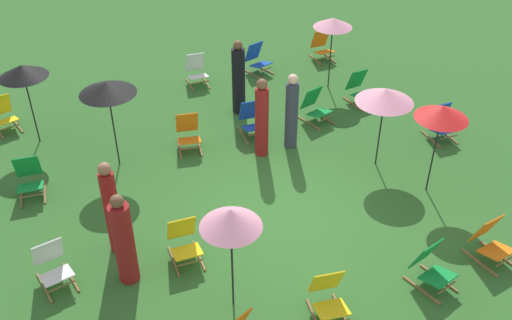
% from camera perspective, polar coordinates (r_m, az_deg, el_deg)
% --- Properties ---
extents(ground_plane, '(40.00, 40.00, 0.00)m').
position_cam_1_polar(ground_plane, '(11.10, 3.11, -5.18)').
color(ground_plane, '#2D6026').
extents(deckchair_0, '(0.63, 0.84, 0.83)m').
position_cam_1_polar(deckchair_0, '(13.17, -0.40, 3.93)').
color(deckchair_0, olive).
rests_on(deckchair_0, ground).
extents(deckchair_1, '(0.59, 0.82, 0.83)m').
position_cam_1_polar(deckchair_1, '(13.78, 5.82, 5.23)').
color(deckchair_1, olive).
rests_on(deckchair_1, ground).
extents(deckchair_2, '(0.53, 0.79, 0.83)m').
position_cam_1_polar(deckchair_2, '(10.08, -19.30, -9.71)').
color(deckchair_2, olive).
rests_on(deckchair_2, ground).
extents(deckchair_3, '(0.61, 0.83, 0.83)m').
position_cam_1_polar(deckchair_3, '(15.48, -5.84, 8.71)').
color(deckchair_3, olive).
rests_on(deckchair_3, ground).
extents(deckchair_4, '(0.49, 0.77, 0.83)m').
position_cam_1_polar(deckchair_4, '(14.74, 10.10, 6.93)').
color(deckchair_4, olive).
rests_on(deckchair_4, ground).
extents(deckchair_5, '(0.61, 0.83, 0.83)m').
position_cam_1_polar(deckchair_5, '(16.03, 0.11, 9.83)').
color(deckchair_5, olive).
rests_on(deckchair_5, ground).
extents(deckchair_6, '(0.58, 0.82, 0.83)m').
position_cam_1_polar(deckchair_6, '(13.71, 17.63, 3.48)').
color(deckchair_6, olive).
rests_on(deckchair_6, ground).
extents(deckchair_7, '(0.60, 0.83, 0.83)m').
position_cam_1_polar(deckchair_7, '(10.01, -7.05, -7.94)').
color(deckchair_7, olive).
rests_on(deckchair_7, ground).
extents(deckchair_8, '(0.50, 0.77, 0.83)m').
position_cam_1_polar(deckchair_8, '(10.71, 21.98, -7.39)').
color(deckchair_8, olive).
rests_on(deckchair_8, ground).
extents(deckchair_9, '(0.67, 0.86, 0.83)m').
position_cam_1_polar(deckchair_9, '(9.14, 7.11, -13.19)').
color(deckchair_9, olive).
rests_on(deckchair_9, ground).
extents(deckchair_10, '(0.56, 0.81, 0.83)m').
position_cam_1_polar(deckchair_10, '(14.59, -23.49, 4.11)').
color(deckchair_10, olive).
rests_on(deckchair_10, ground).
extents(deckchair_12, '(0.63, 0.85, 0.83)m').
position_cam_1_polar(deckchair_12, '(12.16, -21.32, -1.67)').
color(deckchair_12, olive).
rests_on(deckchair_12, ground).
extents(deckchair_13, '(0.57, 0.81, 0.83)m').
position_cam_1_polar(deckchair_13, '(16.91, 6.50, 10.98)').
color(deckchair_13, olive).
rests_on(deckchair_13, ground).
extents(deckchair_14, '(0.68, 0.87, 0.83)m').
position_cam_1_polar(deckchair_14, '(12.79, -6.65, 2.65)').
color(deckchair_14, olive).
rests_on(deckchair_14, ground).
extents(deckchair_15, '(0.57, 0.82, 0.83)m').
position_cam_1_polar(deckchair_15, '(9.92, 16.78, -9.98)').
color(deckchair_15, olive).
rests_on(deckchair_15, ground).
extents(umbrella_0, '(1.00, 1.00, 1.91)m').
position_cam_1_polar(umbrella_0, '(11.18, 17.78, 4.46)').
color(umbrella_0, black).
rests_on(umbrella_0, ground).
extents(umbrella_1, '(0.91, 0.91, 1.93)m').
position_cam_1_polar(umbrella_1, '(8.24, -2.50, -5.74)').
color(umbrella_1, black).
rests_on(umbrella_1, ground).
extents(umbrella_2, '(0.97, 0.97, 1.89)m').
position_cam_1_polar(umbrella_2, '(14.78, 7.55, 13.19)').
color(umbrella_2, black).
rests_on(umbrella_2, ground).
extents(umbrella_3, '(1.03, 1.03, 1.88)m').
position_cam_1_polar(umbrella_3, '(13.18, -21.92, 8.08)').
color(umbrella_3, black).
rests_on(umbrella_3, ground).
extents(umbrella_4, '(1.17, 1.17, 1.78)m').
position_cam_1_polar(umbrella_4, '(11.79, 12.53, 6.18)').
color(umbrella_4, black).
rests_on(umbrella_4, ground).
extents(umbrella_5, '(1.13, 1.13, 1.92)m').
position_cam_1_polar(umbrella_5, '(11.80, -14.36, 6.83)').
color(umbrella_5, black).
rests_on(umbrella_5, ground).
extents(person_0, '(0.32, 0.32, 1.79)m').
position_cam_1_polar(person_0, '(12.25, 0.57, 4.04)').
color(person_0, maroon).
rests_on(person_0, ground).
extents(person_1, '(0.37, 0.37, 1.82)m').
position_cam_1_polar(person_1, '(10.07, -13.96, -4.68)').
color(person_1, maroon).
rests_on(person_1, ground).
extents(person_2, '(0.39, 0.39, 1.83)m').
position_cam_1_polar(person_2, '(13.86, -1.72, 7.93)').
color(person_2, black).
rests_on(person_2, ground).
extents(person_3, '(0.31, 0.31, 1.74)m').
position_cam_1_polar(person_3, '(12.55, 3.51, 4.67)').
color(person_3, '#333847').
rests_on(person_3, ground).
extents(person_4, '(0.45, 0.45, 1.73)m').
position_cam_1_polar(person_4, '(9.52, -12.82, -7.79)').
color(person_4, maroon).
rests_on(person_4, ground).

